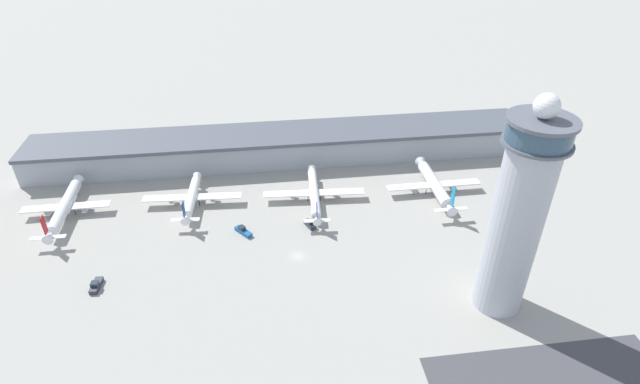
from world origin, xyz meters
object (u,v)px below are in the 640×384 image
Objects in this scene: control_tower at (518,216)px; airplane_gate_delta at (434,185)px; airplane_gate_charlie at (314,193)px; service_truck_fuel at (96,285)px; service_truck_baggage at (310,224)px; service_truck_catering at (243,231)px; airplane_gate_alpha at (65,207)px; airplane_gate_bravo at (192,197)px.

control_tower reaches higher than airplane_gate_delta.
service_truck_fuel is (-75.06, -40.46, -2.79)m from airplane_gate_charlie.
service_truck_baggage reaches higher than service_truck_fuel.
service_truck_catering is at bearing 149.66° from control_tower.
airplane_gate_delta is at bearing 89.31° from control_tower.
airplane_gate_alpha is at bearing 168.29° from service_truck_baggage.
airplane_gate_charlie reaches higher than service_truck_baggage.
control_tower reaches higher than airplane_gate_alpha.
airplane_gate_bravo is 48.34m from airplane_gate_charlie.
control_tower is 1.65× the size of airplane_gate_alpha.
service_truck_baggage is at bearing 18.25° from service_truck_fuel.
service_truck_catering is at bearing -16.59° from airplane_gate_alpha.
control_tower is at bearing -10.34° from service_truck_fuel.
control_tower is 84.79m from airplane_gate_charlie.
airplane_gate_charlie is 33.69m from service_truck_catering.
airplane_gate_alpha is 94.25m from service_truck_baggage.
airplane_gate_charlie is 5.69× the size of service_truck_fuel.
service_truck_catering is (-77.22, 45.20, -31.65)m from control_tower.
control_tower reaches higher than service_truck_catering.
airplane_gate_charlie is at bearing 77.97° from service_truck_baggage.
service_truck_baggage is (44.65, -19.77, -2.98)m from airplane_gate_bravo.
airplane_gate_delta is at bearing 17.62° from service_truck_fuel.
airplane_gate_bravo is 5.43× the size of service_truck_fuel.
airplane_gate_alpha is at bearing -179.22° from airplane_gate_bravo.
control_tower is 161.22m from airplane_gate_alpha.
airplane_gate_alpha is 6.64× the size of service_truck_baggage.
airplane_gate_delta reaches higher than service_truck_baggage.
control_tower is at bearing -41.38° from service_truck_baggage.
service_truck_catering is (-77.97, -16.98, -3.33)m from airplane_gate_delta.
airplane_gate_alpha is at bearing 178.67° from airplane_gate_charlie.
control_tower is 129.81m from service_truck_fuel.
service_truck_catering is (67.41, -20.09, -3.21)m from airplane_gate_alpha.
airplane_gate_delta is 5.26× the size of service_truck_catering.
control_tower is 9.52× the size of service_truck_fuel.
control_tower is 9.11× the size of service_truck_catering.
service_truck_fuel is at bearing -64.04° from airplane_gate_alpha.
airplane_gate_bravo reaches higher than service_truck_catering.
service_truck_catering is 24.84m from service_truck_baggage.
airplane_gate_delta is (49.55, -0.88, 0.52)m from airplane_gate_charlie.
airplane_gate_charlie is 1.04× the size of airplane_gate_delta.
airplane_gate_delta reaches higher than airplane_gate_charlie.
airplane_gate_alpha is 5.76× the size of service_truck_fuel.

